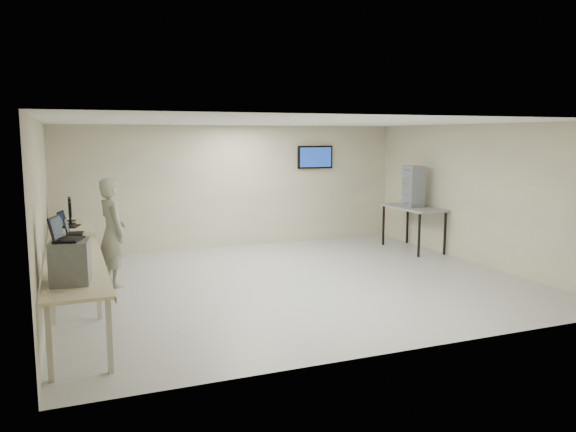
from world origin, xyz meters
name	(u,v)px	position (x,y,z in m)	size (l,w,h in m)	color
room	(293,202)	(0.03, 0.06, 1.41)	(8.01, 7.01, 2.81)	#BDBDBA
workbench	(74,251)	(-3.59, 0.00, 0.83)	(0.76, 6.00, 0.90)	beige
equipment_box	(70,262)	(-3.65, -2.26, 1.15)	(0.41, 0.47, 0.49)	slate
laptop_on_box	(63,234)	(-3.71, -2.26, 1.47)	(0.40, 0.43, 0.28)	black
laptop_0	(73,267)	(-3.62, -1.75, 0.97)	(0.33, 0.39, 0.29)	black
laptop_1	(69,250)	(-3.65, -0.61, 0.97)	(0.30, 0.35, 0.26)	black
laptop_2	(72,238)	(-3.60, 0.29, 0.98)	(0.32, 0.38, 0.29)	black
laptop_3	(71,230)	(-3.60, 1.15, 0.97)	(0.33, 0.39, 0.28)	black
laptop_4	(67,223)	(-3.66, 2.00, 0.98)	(0.42, 0.45, 0.30)	black
monitor_near	(70,210)	(-3.60, 2.38, 1.16)	(0.19, 0.44, 0.43)	black
monitor_far	(70,207)	(-3.60, 2.75, 1.18)	(0.21, 0.47, 0.46)	black
soldier	(112,232)	(-2.95, 0.91, 0.93)	(0.68, 0.45, 1.86)	gray
side_table	(413,210)	(3.60, 1.60, 0.91)	(0.76, 1.64, 0.98)	gray
storage_bins	(413,186)	(3.58, 1.60, 1.44)	(0.35, 0.39, 0.92)	gray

